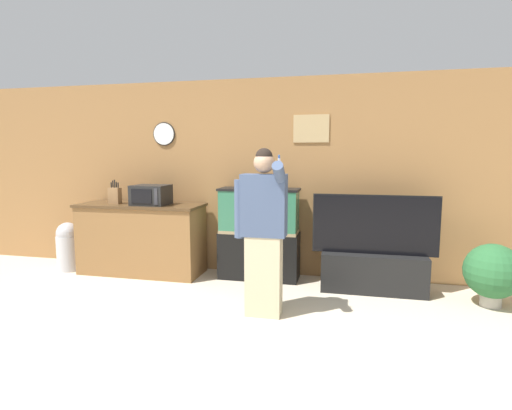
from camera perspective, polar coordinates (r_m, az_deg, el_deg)
ground_plane at (r=2.93m, az=-12.87°, el=-26.44°), size 18.00×18.00×0.00m
wall_back_paneled at (r=5.37m, az=1.00°, el=3.93°), size 10.00×0.08×2.60m
counter_island at (r=5.66m, az=-16.01°, el=-4.61°), size 1.69×0.64×0.95m
microwave at (r=5.44m, az=-14.77°, el=1.41°), size 0.46×0.38×0.26m
knife_block at (r=5.70m, az=-19.51°, el=1.30°), size 0.15×0.10×0.32m
aquarium_on_stand at (r=5.18m, az=0.45°, el=-4.13°), size 1.03×0.39×1.18m
tv_on_stand at (r=4.95m, az=16.42°, el=-7.93°), size 1.44×0.40×1.15m
person_standing at (r=3.94m, az=0.99°, el=-3.60°), size 0.53×0.40×1.67m
potted_plant at (r=4.96m, az=30.73°, el=-8.22°), size 0.58×0.58×0.68m
trash_bin at (r=6.18m, az=-25.23°, el=-5.30°), size 0.32×0.32×0.67m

